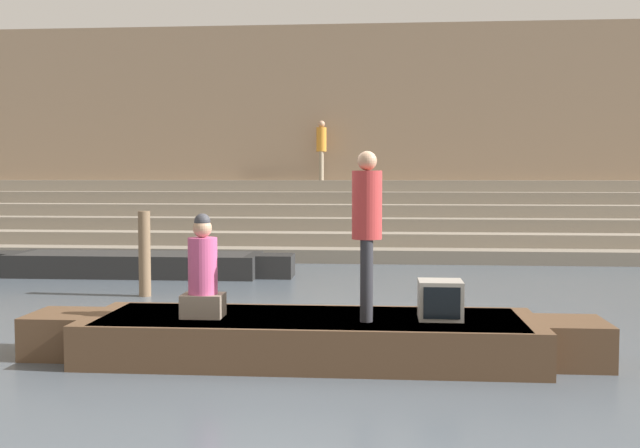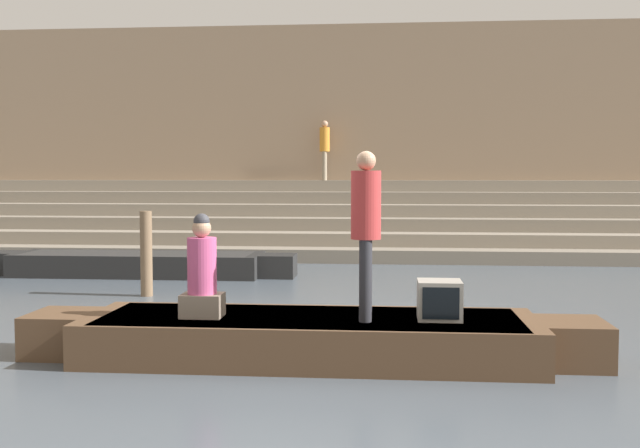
{
  "view_description": "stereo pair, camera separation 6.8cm",
  "coord_description": "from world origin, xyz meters",
  "px_view_note": "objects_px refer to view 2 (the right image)",
  "views": [
    {
      "loc": [
        0.82,
        -8.75,
        1.94
      ],
      "look_at": [
        0.08,
        0.2,
        1.36
      ],
      "focal_mm": 42.0,
      "sensor_mm": 36.0,
      "label": 1
    },
    {
      "loc": [
        0.89,
        -8.75,
        1.94
      ],
      "look_at": [
        0.08,
        0.2,
        1.36
      ],
      "focal_mm": 42.0,
      "sensor_mm": 36.0,
      "label": 2
    }
  ],
  "objects_px": {
    "tv_set": "(439,300)",
    "moored_boat_shore": "(138,263)",
    "person_rowing": "(202,274)",
    "person_on_steps": "(325,145)",
    "rowboat_main": "(310,337)",
    "mooring_post": "(146,254)",
    "person_standing": "(366,222)"
  },
  "relations": [
    {
      "from": "tv_set",
      "to": "person_on_steps",
      "type": "bearing_deg",
      "value": 99.59
    },
    {
      "from": "person_standing",
      "to": "moored_boat_shore",
      "type": "distance_m",
      "value": 8.06
    },
    {
      "from": "person_on_steps",
      "to": "moored_boat_shore",
      "type": "bearing_deg",
      "value": -36.67
    },
    {
      "from": "mooring_post",
      "to": "person_on_steps",
      "type": "xyz_separation_m",
      "value": [
        2.14,
        8.82,
        2.08
      ]
    },
    {
      "from": "moored_boat_shore",
      "to": "person_on_steps",
      "type": "bearing_deg",
      "value": 65.83
    },
    {
      "from": "tv_set",
      "to": "moored_boat_shore",
      "type": "relative_size",
      "value": 0.07
    },
    {
      "from": "moored_boat_shore",
      "to": "mooring_post",
      "type": "height_order",
      "value": "mooring_post"
    },
    {
      "from": "person_rowing",
      "to": "person_on_steps",
      "type": "distance_m",
      "value": 12.98
    },
    {
      "from": "mooring_post",
      "to": "person_on_steps",
      "type": "height_order",
      "value": "person_on_steps"
    },
    {
      "from": "rowboat_main",
      "to": "person_rowing",
      "type": "xyz_separation_m",
      "value": [
        -1.12,
        -0.11,
        0.66
      ]
    },
    {
      "from": "moored_boat_shore",
      "to": "person_standing",
      "type": "bearing_deg",
      "value": -52.8
    },
    {
      "from": "rowboat_main",
      "to": "mooring_post",
      "type": "xyz_separation_m",
      "value": [
        -3.05,
        3.92,
        0.44
      ]
    },
    {
      "from": "rowboat_main",
      "to": "mooring_post",
      "type": "relative_size",
      "value": 4.43
    },
    {
      "from": "rowboat_main",
      "to": "person_rowing",
      "type": "distance_m",
      "value": 1.31
    },
    {
      "from": "person_rowing",
      "to": "moored_boat_shore",
      "type": "xyz_separation_m",
      "value": [
        -2.9,
        6.46,
        -0.67
      ]
    },
    {
      "from": "rowboat_main",
      "to": "mooring_post",
      "type": "distance_m",
      "value": 4.99
    },
    {
      "from": "tv_set",
      "to": "mooring_post",
      "type": "height_order",
      "value": "mooring_post"
    },
    {
      "from": "person_standing",
      "to": "tv_set",
      "type": "distance_m",
      "value": 1.11
    },
    {
      "from": "person_standing",
      "to": "tv_set",
      "type": "xyz_separation_m",
      "value": [
        0.76,
        0.12,
        -0.81
      ]
    },
    {
      "from": "rowboat_main",
      "to": "mooring_post",
      "type": "height_order",
      "value": "mooring_post"
    },
    {
      "from": "person_standing",
      "to": "person_on_steps",
      "type": "xyz_separation_m",
      "value": [
        -1.5,
        12.88,
        1.3
      ]
    },
    {
      "from": "mooring_post",
      "to": "tv_set",
      "type": "bearing_deg",
      "value": -41.87
    },
    {
      "from": "tv_set",
      "to": "person_rowing",
      "type": "bearing_deg",
      "value": -178.52
    },
    {
      "from": "mooring_post",
      "to": "person_rowing",
      "type": "bearing_deg",
      "value": -64.4
    },
    {
      "from": "person_standing",
      "to": "tv_set",
      "type": "relative_size",
      "value": 3.86
    },
    {
      "from": "person_on_steps",
      "to": "person_rowing",
      "type": "bearing_deg",
      "value": -11.65
    },
    {
      "from": "rowboat_main",
      "to": "mooring_post",
      "type": "bearing_deg",
      "value": 128.19
    },
    {
      "from": "person_standing",
      "to": "mooring_post",
      "type": "distance_m",
      "value": 5.51
    },
    {
      "from": "tv_set",
      "to": "moored_boat_shore",
      "type": "xyz_separation_m",
      "value": [
        -5.37,
        6.37,
        -0.43
      ]
    },
    {
      "from": "tv_set",
      "to": "moored_boat_shore",
      "type": "distance_m",
      "value": 8.35
    },
    {
      "from": "person_rowing",
      "to": "tv_set",
      "type": "xyz_separation_m",
      "value": [
        2.47,
        0.08,
        -0.25
      ]
    },
    {
      "from": "tv_set",
      "to": "person_on_steps",
      "type": "xyz_separation_m",
      "value": [
        -2.26,
        12.76,
        2.11
      ]
    }
  ]
}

